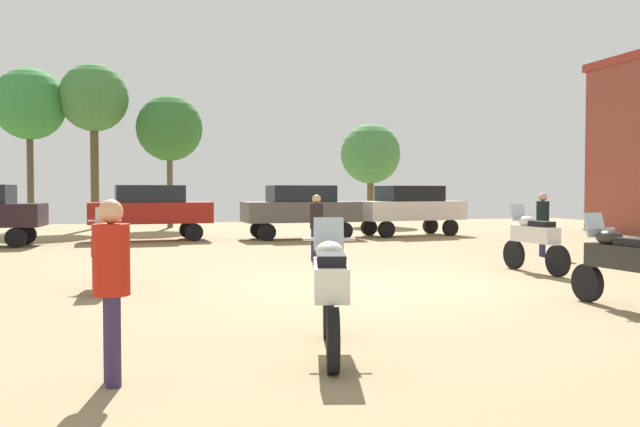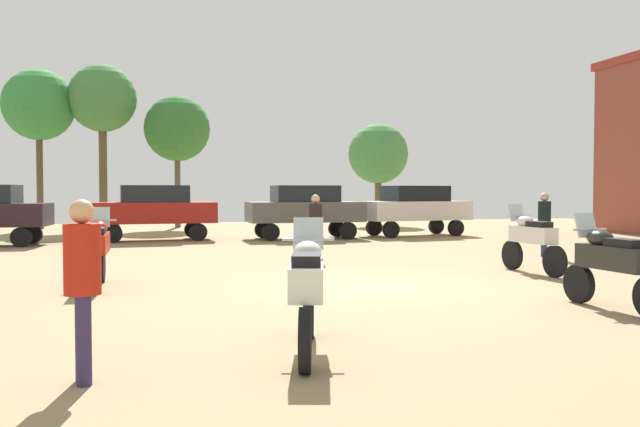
{
  "view_description": "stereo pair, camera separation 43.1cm",
  "coord_description": "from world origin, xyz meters",
  "px_view_note": "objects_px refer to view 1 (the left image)",
  "views": [
    {
      "loc": [
        -4.29,
        -11.83,
        1.83
      ],
      "look_at": [
        0.46,
        5.65,
        1.2
      ],
      "focal_mm": 37.08,
      "sensor_mm": 36.0,
      "label": 1
    },
    {
      "loc": [
        -3.87,
        -11.94,
        1.83
      ],
      "look_at": [
        0.46,
        5.65,
        1.2
      ],
      "focal_mm": 37.08,
      "sensor_mm": 36.0,
      "label": 2
    }
  ],
  "objects_px": {
    "person_1": "(317,222)",
    "tree_4": "(94,99)",
    "motorcycle_1": "(104,249)",
    "person_2": "(543,219)",
    "car_5": "(301,208)",
    "tree_5": "(371,154)",
    "person_3": "(111,277)",
    "tree_1": "(169,129)",
    "motorcycle_6": "(534,239)",
    "car_4": "(150,208)",
    "motorcycle_4": "(622,263)",
    "motorcycle_11": "(330,288)",
    "car_3": "(410,207)",
    "tree_2": "(29,105)"
  },
  "relations": [
    {
      "from": "person_3",
      "to": "tree_1",
      "type": "distance_m",
      "value": 26.98
    },
    {
      "from": "tree_4",
      "to": "tree_5",
      "type": "bearing_deg",
      "value": 0.72
    },
    {
      "from": "car_4",
      "to": "tree_4",
      "type": "relative_size",
      "value": 0.57
    },
    {
      "from": "car_5",
      "to": "tree_5",
      "type": "height_order",
      "value": "tree_5"
    },
    {
      "from": "motorcycle_4",
      "to": "car_3",
      "type": "xyz_separation_m",
      "value": [
        3.35,
        16.14,
        0.46
      ]
    },
    {
      "from": "motorcycle_1",
      "to": "motorcycle_6",
      "type": "xyz_separation_m",
      "value": [
        9.04,
        0.05,
        0.0
      ]
    },
    {
      "from": "car_4",
      "to": "tree_4",
      "type": "bearing_deg",
      "value": 11.64
    },
    {
      "from": "car_3",
      "to": "tree_2",
      "type": "height_order",
      "value": "tree_2"
    },
    {
      "from": "tree_5",
      "to": "motorcycle_6",
      "type": "bearing_deg",
      "value": -99.49
    },
    {
      "from": "car_4",
      "to": "tree_2",
      "type": "distance_m",
      "value": 11.11
    },
    {
      "from": "tree_1",
      "to": "tree_4",
      "type": "xyz_separation_m",
      "value": [
        -3.47,
        -0.05,
        1.3
      ]
    },
    {
      "from": "motorcycle_1",
      "to": "tree_4",
      "type": "bearing_deg",
      "value": 93.76
    },
    {
      "from": "motorcycle_4",
      "to": "car_5",
      "type": "bearing_deg",
      "value": 89.97
    },
    {
      "from": "motorcycle_4",
      "to": "motorcycle_1",
      "type": "bearing_deg",
      "value": 146.32
    },
    {
      "from": "motorcycle_1",
      "to": "person_3",
      "type": "relative_size",
      "value": 1.29
    },
    {
      "from": "motorcycle_1",
      "to": "tree_1",
      "type": "relative_size",
      "value": 0.35
    },
    {
      "from": "car_5",
      "to": "tree_4",
      "type": "distance_m",
      "value": 12.9
    },
    {
      "from": "motorcycle_4",
      "to": "tree_5",
      "type": "distance_m",
      "value": 25.34
    },
    {
      "from": "car_5",
      "to": "person_3",
      "type": "height_order",
      "value": "car_5"
    },
    {
      "from": "motorcycle_1",
      "to": "motorcycle_4",
      "type": "xyz_separation_m",
      "value": [
        7.73,
        -4.28,
        -0.02
      ]
    },
    {
      "from": "person_2",
      "to": "tree_5",
      "type": "height_order",
      "value": "tree_5"
    },
    {
      "from": "motorcycle_11",
      "to": "car_5",
      "type": "bearing_deg",
      "value": 91.75
    },
    {
      "from": "car_4",
      "to": "person_3",
      "type": "distance_m",
      "value": 18.17
    },
    {
      "from": "car_4",
      "to": "tree_4",
      "type": "xyz_separation_m",
      "value": [
        -2.41,
        8.45,
        4.95
      ]
    },
    {
      "from": "person_1",
      "to": "tree_5",
      "type": "height_order",
      "value": "tree_5"
    },
    {
      "from": "person_2",
      "to": "tree_5",
      "type": "bearing_deg",
      "value": -160.41
    },
    {
      "from": "motorcycle_1",
      "to": "tree_2",
      "type": "xyz_separation_m",
      "value": [
        -4.29,
        20.44,
        5.05
      ]
    },
    {
      "from": "car_4",
      "to": "motorcycle_6",
      "type": "bearing_deg",
      "value": -149.83
    },
    {
      "from": "motorcycle_1",
      "to": "person_1",
      "type": "height_order",
      "value": "person_1"
    },
    {
      "from": "car_5",
      "to": "car_3",
      "type": "bearing_deg",
      "value": -85.18
    },
    {
      "from": "car_3",
      "to": "motorcycle_1",
      "type": "bearing_deg",
      "value": 128.43
    },
    {
      "from": "person_3",
      "to": "tree_1",
      "type": "xyz_separation_m",
      "value": [
        1.64,
        26.66,
        3.81
      ]
    },
    {
      "from": "car_3",
      "to": "person_3",
      "type": "height_order",
      "value": "car_3"
    },
    {
      "from": "motorcycle_1",
      "to": "car_5",
      "type": "distance_m",
      "value": 13.04
    },
    {
      "from": "motorcycle_1",
      "to": "tree_2",
      "type": "height_order",
      "value": "tree_2"
    },
    {
      "from": "car_3",
      "to": "person_2",
      "type": "bearing_deg",
      "value": 172.97
    },
    {
      "from": "tree_1",
      "to": "tree_5",
      "type": "relative_size",
      "value": 1.2
    },
    {
      "from": "car_5",
      "to": "person_2",
      "type": "xyz_separation_m",
      "value": [
        4.85,
        -8.22,
        -0.15
      ]
    },
    {
      "from": "tree_2",
      "to": "tree_4",
      "type": "relative_size",
      "value": 0.96
    },
    {
      "from": "tree_2",
      "to": "car_3",
      "type": "bearing_deg",
      "value": -29.16
    },
    {
      "from": "person_1",
      "to": "tree_4",
      "type": "distance_m",
      "value": 18.48
    },
    {
      "from": "person_2",
      "to": "person_3",
      "type": "height_order",
      "value": "person_2"
    },
    {
      "from": "car_5",
      "to": "person_3",
      "type": "relative_size",
      "value": 2.52
    },
    {
      "from": "motorcycle_4",
      "to": "tree_5",
      "type": "relative_size",
      "value": 0.4
    },
    {
      "from": "motorcycle_4",
      "to": "motorcycle_11",
      "type": "xyz_separation_m",
      "value": [
        -5.03,
        -1.45,
        0.02
      ]
    },
    {
      "from": "car_3",
      "to": "person_1",
      "type": "xyz_separation_m",
      "value": [
        -6.03,
        -8.14,
        -0.17
      ]
    },
    {
      "from": "motorcycle_6",
      "to": "tree_4",
      "type": "relative_size",
      "value": 0.28
    },
    {
      "from": "motorcycle_1",
      "to": "person_2",
      "type": "height_order",
      "value": "person_2"
    },
    {
      "from": "motorcycle_4",
      "to": "tree_2",
      "type": "distance_m",
      "value": 27.95
    },
    {
      "from": "motorcycle_6",
      "to": "motorcycle_11",
      "type": "distance_m",
      "value": 8.59
    }
  ]
}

